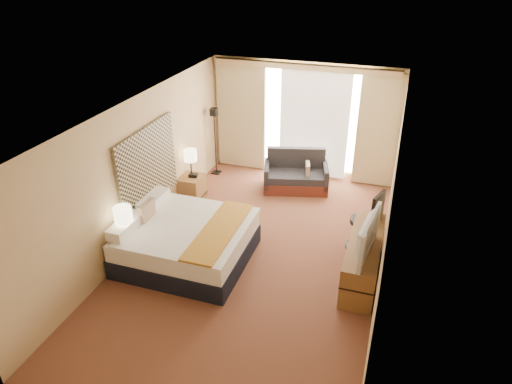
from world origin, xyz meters
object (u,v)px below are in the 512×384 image
(nightstand_left, at_px, (126,256))
(loveseat, at_px, (296,177))
(media_dresser, at_px, (363,258))
(lamp_left, at_px, (123,215))
(bed, at_px, (186,241))
(floor_lamp, at_px, (215,128))
(desk_chair, at_px, (367,224))
(television, at_px, (362,235))
(nightstand_right, at_px, (192,188))
(lamp_right, at_px, (190,156))

(nightstand_left, distance_m, loveseat, 4.19)
(media_dresser, bearing_deg, lamp_left, -165.15)
(nightstand_left, xyz_separation_m, media_dresser, (3.70, 1.05, 0.07))
(bed, height_order, loveseat, bed)
(bed, distance_m, floor_lamp, 3.48)
(nightstand_left, height_order, bed, bed)
(desk_chair, bearing_deg, nightstand_left, -135.21)
(nightstand_left, bearing_deg, desk_chair, 26.72)
(media_dresser, relative_size, television, 1.65)
(floor_lamp, height_order, desk_chair, floor_lamp)
(media_dresser, distance_m, loveseat, 3.19)
(media_dresser, distance_m, television, 0.75)
(floor_lamp, bearing_deg, desk_chair, -28.81)
(loveseat, bearing_deg, lamp_left, -133.01)
(media_dresser, xyz_separation_m, floor_lamp, (-3.73, 2.83, 0.77))
(floor_lamp, bearing_deg, nightstand_right, -88.75)
(bed, xyz_separation_m, television, (2.84, 0.12, 0.65))
(floor_lamp, relative_size, lamp_right, 2.78)
(loveseat, relative_size, floor_lamp, 0.96)
(nightstand_right, distance_m, lamp_right, 0.72)
(media_dresser, bearing_deg, nightstand_right, 158.60)
(floor_lamp, distance_m, desk_chair, 4.26)
(floor_lamp, bearing_deg, loveseat, -4.80)
(television, bearing_deg, bed, 99.58)
(media_dresser, bearing_deg, floor_lamp, 142.85)
(nightstand_right, height_order, loveseat, loveseat)
(nightstand_right, distance_m, loveseat, 2.29)
(desk_chair, distance_m, lamp_right, 3.78)
(lamp_left, bearing_deg, nightstand_left, -98.60)
(lamp_left, bearing_deg, media_dresser, 14.85)
(media_dresser, height_order, bed, bed)
(bed, bearing_deg, nightstand_left, -144.17)
(media_dresser, bearing_deg, loveseat, 123.49)
(media_dresser, distance_m, desk_chair, 0.81)
(media_dresser, bearing_deg, bed, -170.85)
(floor_lamp, relative_size, desk_chair, 1.38)
(nightstand_right, height_order, desk_chair, desk_chair)
(loveseat, relative_size, desk_chair, 1.32)
(loveseat, xyz_separation_m, lamp_right, (-1.95, -1.16, 0.71))
(bed, distance_m, loveseat, 3.33)
(lamp_left, xyz_separation_m, lamp_right, (-0.02, 2.48, -0.03))
(nightstand_right, relative_size, lamp_right, 0.96)
(nightstand_left, xyz_separation_m, floor_lamp, (-0.03, 3.88, 0.85))
(media_dresser, height_order, desk_chair, desk_chair)
(bed, relative_size, lamp_left, 3.33)
(nightstand_right, relative_size, lamp_left, 0.90)
(loveseat, bearing_deg, lamp_right, -164.49)
(lamp_right, bearing_deg, nightstand_right, -75.90)
(media_dresser, relative_size, loveseat, 1.18)
(bed, relative_size, lamp_right, 3.54)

